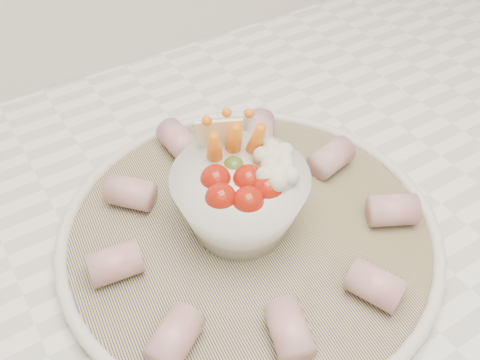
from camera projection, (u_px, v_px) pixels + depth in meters
serving_platter at (249, 231)px, 0.51m from camera, size 0.40×0.40×0.02m
veggie_bowl at (241, 196)px, 0.48m from camera, size 0.12×0.12×0.10m
cured_meat_rolls at (250, 218)px, 0.50m from camera, size 0.30×0.30×0.03m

